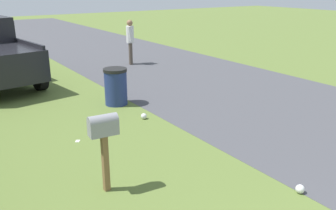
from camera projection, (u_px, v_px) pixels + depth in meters
The scene contains 7 objects.
road_asphalt at pixel (289, 110), 9.36m from camera, with size 60.00×6.14×0.01m, color #47474C.
mailbox at pixel (104, 132), 5.41m from camera, with size 0.24×0.45×1.26m.
trash_bin at pixel (116, 86), 9.66m from camera, with size 0.63×0.63×0.98m.
pedestrian at pixel (130, 39), 14.37m from camera, with size 0.46×0.33×1.76m.
litter_bag_midfield_a at pixel (300, 189), 5.62m from camera, with size 0.14×0.14×0.14m, color silver.
litter_bag_far_scatter at pixel (144, 116), 8.72m from camera, with size 0.14×0.14×0.14m, color silver.
litter_wrapper_by_mailbox at pixel (78, 141), 7.50m from camera, with size 0.12×0.08×0.01m, color silver.
Camera 1 is at (0.40, 2.71, 3.09)m, focal length 38.83 mm.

